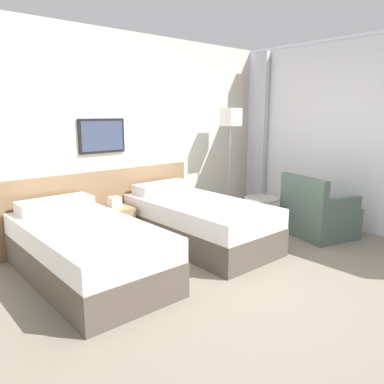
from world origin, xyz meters
name	(u,v)px	position (x,y,z in m)	size (l,w,h in m)	color
ground_plane	(250,287)	(0.00, 0.00, 0.00)	(16.00, 16.00, 0.00)	slate
wall_headboard	(121,140)	(-0.02, 2.30, 1.30)	(10.00, 0.10, 2.70)	beige
wall_window	(379,137)	(2.58, 0.00, 1.34)	(0.21, 4.77, 2.70)	white
bed_near_door	(86,250)	(-1.09, 1.25, 0.29)	(1.02, 1.99, 0.70)	brown
bed_near_window	(198,222)	(0.45, 1.25, 0.29)	(1.02, 1.99, 0.70)	brown
nightstand	(116,224)	(-0.32, 2.00, 0.24)	(0.39, 0.38, 0.60)	#9E7A51
floor_lamp	(231,125)	(1.70, 1.88, 1.47)	(0.25, 0.25, 1.73)	#9E9993
side_table	(262,207)	(1.49, 1.06, 0.34)	(0.49, 0.49, 0.48)	gray
armchair	(318,216)	(1.91, 0.42, 0.28)	(0.92, 0.98, 0.84)	#4C6056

